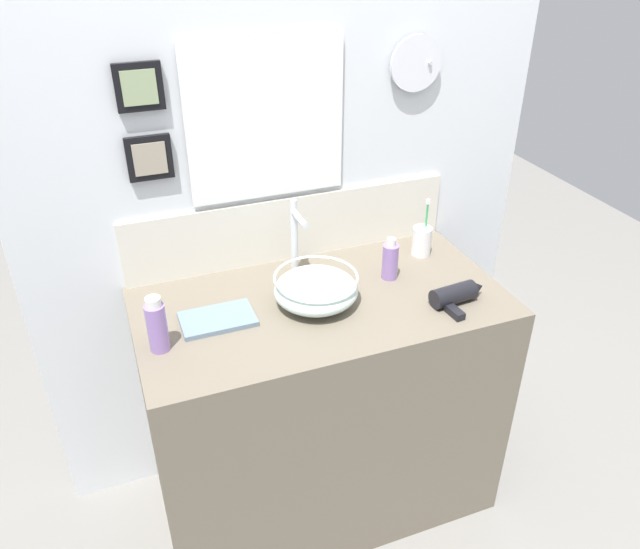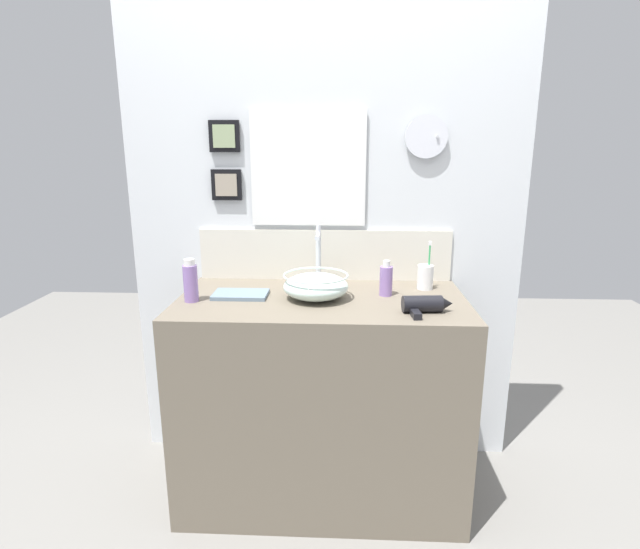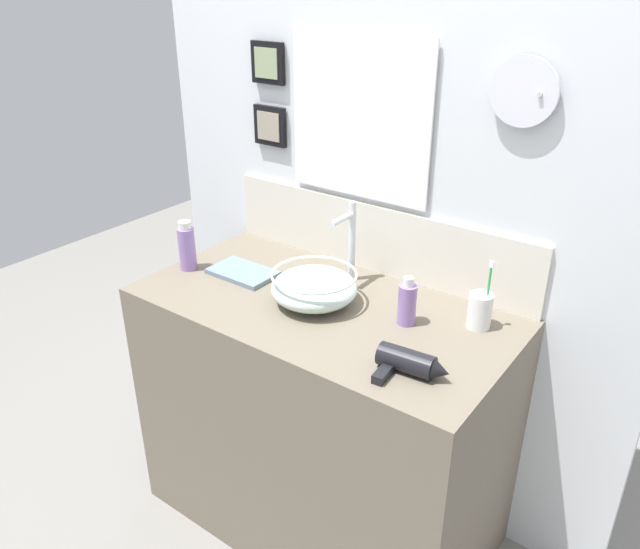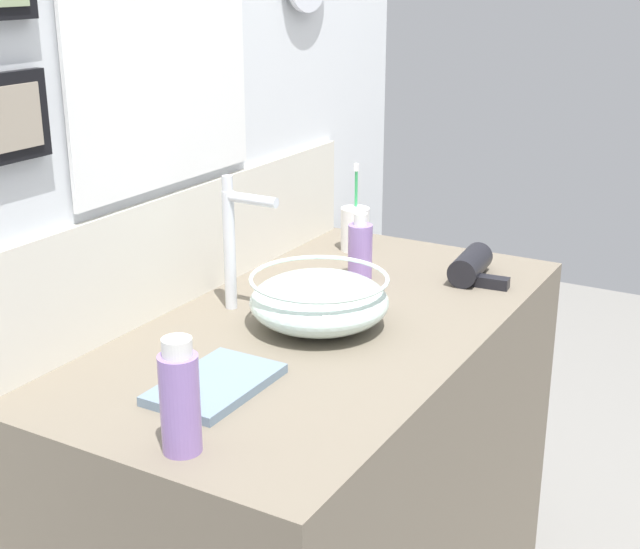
{
  "view_description": "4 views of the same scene",
  "coord_description": "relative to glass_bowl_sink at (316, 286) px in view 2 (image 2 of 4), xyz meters",
  "views": [
    {
      "loc": [
        -0.6,
        -1.55,
        2.0
      ],
      "look_at": [
        -0.01,
        0.0,
        1.0
      ],
      "focal_mm": 35.0,
      "sensor_mm": 36.0,
      "label": 1
    },
    {
      "loc": [
        0.09,
        -1.95,
        1.5
      ],
      "look_at": [
        -0.01,
        0.0,
        1.0
      ],
      "focal_mm": 28.0,
      "sensor_mm": 36.0,
      "label": 2
    },
    {
      "loc": [
        1.0,
        -1.36,
        1.83
      ],
      "look_at": [
        -0.01,
        0.0,
        1.0
      ],
      "focal_mm": 35.0,
      "sensor_mm": 36.0,
      "label": 3
    },
    {
      "loc": [
        -1.4,
        -0.79,
        1.55
      ],
      "look_at": [
        -0.01,
        0.0,
        1.0
      ],
      "focal_mm": 50.0,
      "sensor_mm": 36.0,
      "label": 4
    }
  ],
  "objects": [
    {
      "name": "ground_plane",
      "position": [
        0.02,
        0.01,
        -0.95
      ],
      "size": [
        6.0,
        6.0,
        0.0
      ],
      "primitive_type": "plane",
      "color": "gray"
    },
    {
      "name": "vanity_counter",
      "position": [
        0.02,
        0.01,
        -0.5
      ],
      "size": [
        1.18,
        0.62,
        0.9
      ],
      "primitive_type": "cube",
      "color": "#6B6051",
      "rests_on": "ground"
    },
    {
      "name": "back_panel",
      "position": [
        0.02,
        0.34,
        0.23
      ],
      "size": [
        1.81,
        0.1,
        2.37
      ],
      "color": "silver",
      "rests_on": "ground"
    },
    {
      "name": "glass_bowl_sink",
      "position": [
        0.0,
        0.0,
        0.0
      ],
      "size": [
        0.27,
        0.27,
        0.1
      ],
      "color": "silver",
      "rests_on": "vanity_counter"
    },
    {
      "name": "faucet",
      "position": [
        -0.0,
        0.19,
        0.1
      ],
      "size": [
        0.02,
        0.12,
        0.27
      ],
      "color": "silver",
      "rests_on": "vanity_counter"
    },
    {
      "name": "hair_drier",
      "position": [
        0.42,
        -0.15,
        -0.02
      ],
      "size": [
        0.19,
        0.14,
        0.06
      ],
      "color": "black",
      "rests_on": "vanity_counter"
    },
    {
      "name": "toothbrush_cup",
      "position": [
        0.47,
        0.17,
        -0.0
      ],
      "size": [
        0.07,
        0.07,
        0.21
      ],
      "color": "white",
      "rests_on": "vanity_counter"
    },
    {
      "name": "soap_dispenser",
      "position": [
        -0.5,
        -0.06,
        0.03
      ],
      "size": [
        0.06,
        0.06,
        0.17
      ],
      "color": "#8C6BB2",
      "rests_on": "vanity_counter"
    },
    {
      "name": "spray_bottle",
      "position": [
        0.29,
        0.06,
        0.01
      ],
      "size": [
        0.05,
        0.05,
        0.15
      ],
      "color": "#8C6BB2",
      "rests_on": "vanity_counter"
    },
    {
      "name": "hand_towel",
      "position": [
        -0.31,
        0.02,
        -0.05
      ],
      "size": [
        0.22,
        0.14,
        0.02
      ],
      "primitive_type": "cube",
      "color": "slate",
      "rests_on": "vanity_counter"
    }
  ]
}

